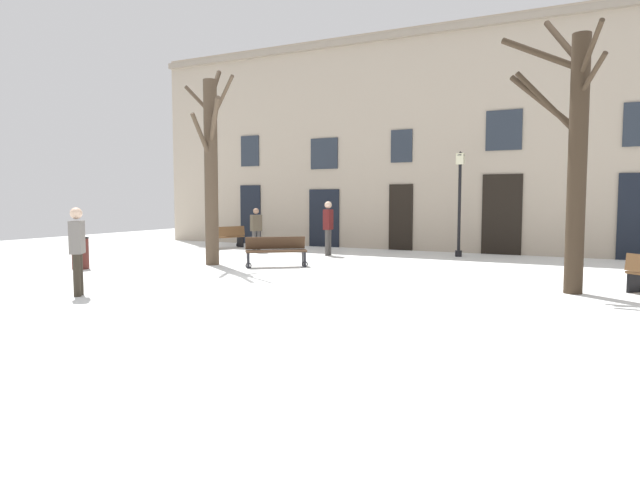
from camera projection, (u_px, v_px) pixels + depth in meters
name	position (u px, v px, depth m)	size (l,w,h in m)	color
ground_plane	(283.00, 285.00, 12.03)	(35.56, 35.56, 0.00)	white
building_facade	(411.00, 140.00, 19.98)	(22.23, 0.60, 8.06)	tan
tree_left_of_center	(211.00, 166.00, 15.51)	(2.19, 1.92, 5.69)	#4C3D2D
tree_right_of_center	(574.00, 147.00, 10.83)	(2.03, 2.49, 5.76)	#382B1E
streetlamp	(460.00, 192.00, 17.78)	(0.30, 0.30, 3.45)	black
litter_bin	(80.00, 253.00, 14.75)	(0.47, 0.47, 0.86)	#4C1E19
bench_facing_shops	(226.00, 237.00, 20.87)	(0.92, 1.59, 0.85)	brown
bench_by_litter_bin	(276.00, 251.00, 15.23)	(1.62, 1.40, 0.84)	#3D2819
person_strolling	(328.00, 225.00, 18.18)	(0.24, 0.39, 1.82)	#403D3A
person_crossing_plaza	(77.00, 247.00, 10.65)	(0.40, 0.44, 1.74)	#2D271E
person_by_shop_door	(256.00, 228.00, 19.46)	(0.38, 0.44, 1.56)	#403D3A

